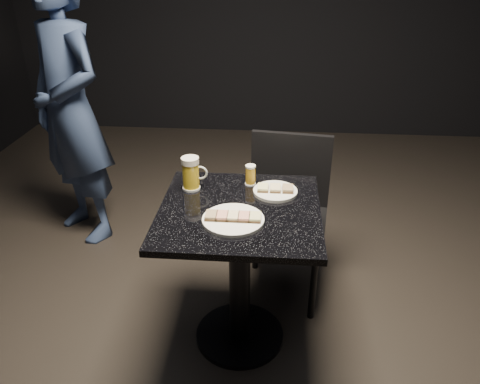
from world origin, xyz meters
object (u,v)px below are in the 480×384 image
object	(u,v)px
beer_mug	(191,173)
chair	(286,208)
plate_small	(275,191)
patron	(70,110)
plate_large	(233,220)
table	(240,254)
beer_tumbler	(251,175)

from	to	relation	value
beer_mug	chair	xyz separation A→B (m)	(0.46, 0.28, -0.33)
plate_small	patron	world-z (taller)	patron
plate_large	table	bearing A→B (deg)	80.54
table	beer_tumbler	size ratio (longest dim) A/B	7.65
plate_large	beer_tumbler	bearing A→B (deg)	81.72
chair	beer_tumbler	bearing A→B (deg)	-130.66
plate_large	plate_small	distance (m)	0.32
plate_large	chair	size ratio (longest dim) A/B	0.29
plate_large	chair	world-z (taller)	chair
beer_tumbler	plate_large	bearing A→B (deg)	-98.28
plate_small	patron	size ratio (longest dim) A/B	0.12
patron	chair	distance (m)	1.47
patron	chair	bearing A→B (deg)	16.58
patron	beer_mug	distance (m)	1.17
plate_large	beer_mug	bearing A→B (deg)	128.49
patron	plate_large	bearing A→B (deg)	-6.94
table	beer_mug	xyz separation A→B (m)	(-0.24, 0.17, 0.32)
plate_small	beer_mug	world-z (taller)	beer_mug
table	beer_mug	bearing A→B (deg)	144.70
table	beer_tumbler	world-z (taller)	beer_tumbler
patron	beer_mug	xyz separation A→B (m)	(0.89, -0.76, -0.04)
table	beer_mug	distance (m)	0.43
patron	table	distance (m)	1.51
plate_large	beer_tumbler	xyz separation A→B (m)	(0.05, 0.35, 0.04)
plate_small	chair	bearing A→B (deg)	77.61
chair	plate_small	bearing A→B (deg)	-102.39
plate_small	beer_mug	xyz separation A→B (m)	(-0.39, 0.01, 0.07)
patron	table	size ratio (longest dim) A/B	2.31
plate_large	plate_small	world-z (taller)	same
patron	plate_small	bearing A→B (deg)	5.08
plate_large	beer_tumbler	size ratio (longest dim) A/B	2.64
beer_tumbler	chair	bearing A→B (deg)	49.34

